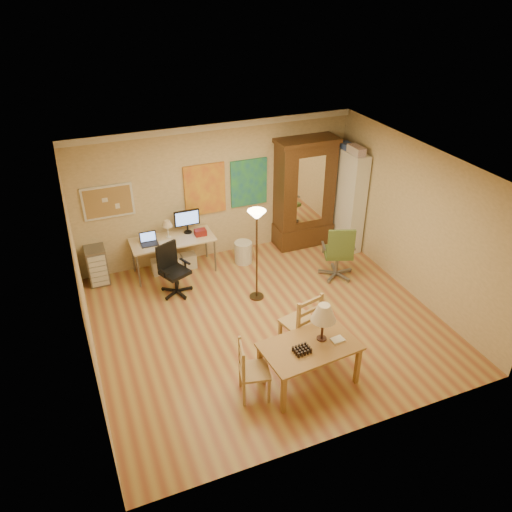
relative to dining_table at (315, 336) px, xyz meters
name	(u,v)px	position (x,y,z in m)	size (l,w,h in m)	color
floor	(267,321)	(-0.08, 1.46, -0.79)	(5.50, 5.50, 0.00)	#A25B39
crown_molding	(215,126)	(-0.08, 3.92, 1.85)	(5.50, 0.08, 0.12)	white
corkboard	(108,202)	(-2.13, 3.93, 0.71)	(0.90, 0.04, 0.62)	#A9874F
art_panel_left	(205,189)	(-0.33, 3.93, 0.66)	(0.80, 0.04, 1.00)	yellow
art_panel_right	(249,183)	(0.57, 3.93, 0.66)	(0.75, 0.04, 0.95)	teal
dining_table	(315,336)	(0.00, 0.00, 0.00)	(1.39, 0.91, 1.24)	olive
ladder_chair_back	(301,324)	(0.12, 0.62, -0.29)	(0.59, 0.57, 1.06)	#AC874F
ladder_chair_left	(252,372)	(-0.91, 0.04, -0.36)	(0.48, 0.50, 0.90)	#AC874F
torchiere_lamp	(257,229)	(0.02, 2.18, 0.59)	(0.31, 0.31, 1.71)	#422C1A
computer_desk	(175,251)	(-1.09, 3.61, -0.35)	(1.56, 0.68, 1.18)	beige
office_chair_black	(175,280)	(-1.28, 2.87, -0.53)	(0.58, 0.58, 0.95)	black
office_chair_green	(337,263)	(1.68, 2.24, -0.49)	(0.68, 0.68, 1.10)	slate
drawer_cart	(97,266)	(-2.52, 3.74, -0.43)	(0.36, 0.43, 0.71)	slate
armoire	(304,200)	(1.68, 3.70, 0.20)	(1.24, 0.59, 2.28)	#37200F
bookshelf	(348,201)	(2.47, 3.26, 0.24)	(0.31, 0.82, 2.06)	white
wastebin	(243,252)	(0.24, 3.41, -0.57)	(0.35, 0.35, 0.44)	silver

